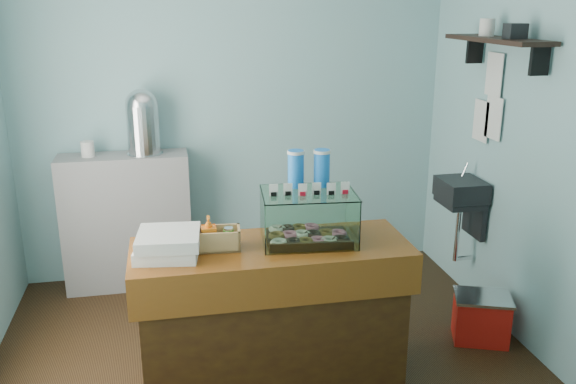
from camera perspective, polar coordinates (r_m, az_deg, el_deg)
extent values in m
plane|color=black|center=(4.14, -2.09, -15.33)|extent=(3.50, 3.50, 0.00)
cube|color=#83B4BF|center=(5.04, -5.11, 7.74)|extent=(3.50, 0.04, 2.80)
cube|color=#83B4BF|center=(2.18, 4.06, -5.11)|extent=(3.50, 0.04, 2.80)
cube|color=#83B4BF|center=(4.23, 21.88, 4.70)|extent=(0.04, 3.00, 2.80)
cube|color=black|center=(4.72, 15.90, 0.23)|extent=(0.30, 0.35, 0.15)
cube|color=black|center=(4.84, 17.08, -1.95)|extent=(0.04, 0.30, 0.35)
cylinder|color=silver|center=(4.80, 16.23, 1.99)|extent=(0.02, 0.02, 0.12)
cylinder|color=silver|center=(4.83, 15.56, -3.75)|extent=(0.04, 0.04, 0.45)
cube|color=black|center=(4.33, 18.95, 13.33)|extent=(0.25, 1.00, 0.03)
cube|color=black|center=(4.03, 22.48, 11.30)|extent=(0.12, 0.03, 0.18)
cube|color=black|center=(4.71, 17.07, 12.53)|extent=(0.12, 0.03, 0.18)
cube|color=silver|center=(4.58, 18.68, 6.56)|extent=(0.01, 0.21, 0.30)
cube|color=silver|center=(4.73, 17.61, 6.37)|extent=(0.01, 0.21, 0.30)
cube|color=silver|center=(4.58, 18.73, 10.37)|extent=(0.01, 0.21, 0.30)
cube|color=#40260C|center=(3.71, -1.51, -11.91)|extent=(1.50, 0.56, 0.84)
cube|color=#482209|center=(3.52, -1.57, -5.50)|extent=(1.60, 0.60, 0.06)
cube|color=#482209|center=(3.31, -0.70, -9.25)|extent=(1.60, 0.04, 0.18)
cube|color=gray|center=(5.06, -14.79, -2.70)|extent=(1.00, 0.32, 1.10)
cube|color=#311B0E|center=(3.58, 1.87, -4.39)|extent=(0.50, 0.38, 0.02)
torus|color=beige|center=(3.45, -0.79, -4.76)|extent=(0.10, 0.10, 0.03)
torus|color=black|center=(3.45, 0.39, -4.71)|extent=(0.10, 0.10, 0.03)
torus|color=brown|center=(3.46, 1.55, -4.66)|extent=(0.10, 0.10, 0.03)
torus|color=#C65D79|center=(3.47, 2.72, -4.60)|extent=(0.10, 0.10, 0.03)
torus|color=beige|center=(3.48, 3.87, -4.55)|extent=(0.10, 0.10, 0.03)
torus|color=black|center=(3.50, 5.02, -4.50)|extent=(0.10, 0.10, 0.03)
torus|color=brown|center=(3.55, -0.96, -4.10)|extent=(0.10, 0.10, 0.03)
torus|color=#C65D79|center=(3.55, 0.18, -4.06)|extent=(0.10, 0.10, 0.03)
torus|color=beige|center=(3.56, 1.31, -4.01)|extent=(0.10, 0.10, 0.03)
torus|color=black|center=(3.57, 2.44, -3.96)|extent=(0.10, 0.10, 0.03)
torus|color=brown|center=(3.58, 3.57, -3.91)|extent=(0.10, 0.10, 0.03)
torus|color=#C65D79|center=(3.60, 4.68, -3.86)|extent=(0.10, 0.10, 0.03)
torus|color=beige|center=(3.65, -1.13, -3.48)|extent=(0.10, 0.10, 0.03)
torus|color=black|center=(3.66, -0.02, -3.44)|extent=(0.10, 0.10, 0.03)
torus|color=brown|center=(3.66, 1.09, -3.39)|extent=(0.10, 0.10, 0.03)
torus|color=#C65D79|center=(3.67, 2.19, -3.35)|extent=(0.10, 0.10, 0.03)
cube|color=white|center=(3.35, 2.37, -3.46)|extent=(0.53, 0.05, 0.29)
cube|color=white|center=(3.71, 1.47, -1.38)|extent=(0.53, 0.05, 0.29)
cube|color=white|center=(3.50, -2.38, -2.53)|extent=(0.04, 0.38, 0.29)
cube|color=white|center=(3.58, 6.08, -2.20)|extent=(0.04, 0.38, 0.29)
cube|color=white|center=(3.48, 1.92, -0.09)|extent=(0.57, 0.44, 0.01)
cube|color=silver|center=(3.40, -1.35, 0.15)|extent=(0.05, 0.01, 0.07)
cube|color=black|center=(3.41, -1.35, -0.22)|extent=(0.03, 0.02, 0.02)
cube|color=silver|center=(3.41, 0.01, 0.20)|extent=(0.05, 0.01, 0.07)
cube|color=black|center=(3.42, 0.01, -0.17)|extent=(0.03, 0.02, 0.02)
cube|color=silver|center=(3.42, 1.37, 0.24)|extent=(0.05, 0.01, 0.07)
cube|color=#B60E21|center=(3.43, 1.37, -0.13)|extent=(0.03, 0.02, 0.02)
cube|color=silver|center=(3.43, 2.72, 0.29)|extent=(0.05, 0.01, 0.07)
cube|color=black|center=(3.44, 2.71, -0.08)|extent=(0.03, 0.02, 0.02)
cube|color=silver|center=(3.44, 4.06, 0.33)|extent=(0.05, 0.01, 0.07)
cube|color=black|center=(3.45, 4.05, -0.04)|extent=(0.03, 0.02, 0.02)
cube|color=silver|center=(3.46, 5.38, 0.37)|extent=(0.05, 0.01, 0.07)
cube|color=#B60E21|center=(3.47, 5.37, 0.01)|extent=(0.03, 0.02, 0.02)
cylinder|color=blue|center=(3.56, 0.74, 2.19)|extent=(0.09, 0.09, 0.22)
cylinder|color=silver|center=(3.54, 0.75, 3.76)|extent=(0.10, 0.10, 0.02)
cylinder|color=blue|center=(3.58, 3.18, 2.26)|extent=(0.09, 0.09, 0.22)
cylinder|color=silver|center=(3.56, 3.20, 3.82)|extent=(0.10, 0.10, 0.02)
cube|color=tan|center=(3.48, -6.53, -5.18)|extent=(0.26, 0.17, 0.01)
cube|color=tan|center=(3.40, -6.55, -4.77)|extent=(0.25, 0.03, 0.12)
cube|color=tan|center=(3.53, -6.58, -3.95)|extent=(0.25, 0.03, 0.12)
cube|color=tan|center=(3.47, -8.52, -4.42)|extent=(0.03, 0.15, 0.12)
cube|color=tan|center=(3.47, -4.61, -4.28)|extent=(0.03, 0.15, 0.12)
imported|color=orange|center=(3.45, -7.42, -3.71)|extent=(0.09, 0.09, 0.18)
cylinder|color=#387F22|center=(3.46, -5.57, -4.29)|extent=(0.06, 0.06, 0.10)
cylinder|color=silver|center=(3.44, -5.60, -3.44)|extent=(0.05, 0.05, 0.01)
cube|color=silver|center=(3.43, -11.18, -5.25)|extent=(0.38, 0.38, 0.07)
cube|color=silver|center=(3.40, -11.10, -4.27)|extent=(0.37, 0.37, 0.07)
cylinder|color=silver|center=(4.89, -13.23, 3.52)|extent=(0.28, 0.28, 0.01)
cylinder|color=silver|center=(4.85, -13.38, 5.74)|extent=(0.25, 0.25, 0.38)
sphere|color=silver|center=(4.82, -13.54, 7.92)|extent=(0.25, 0.25, 0.25)
cube|color=red|center=(4.47, 17.60, -11.26)|extent=(0.43, 0.38, 0.31)
cube|color=silver|center=(4.40, 17.80, -9.36)|extent=(0.45, 0.40, 0.02)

